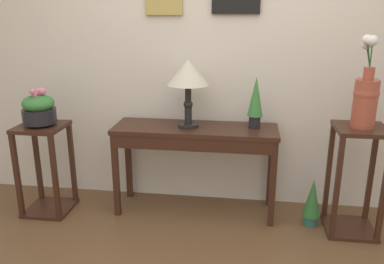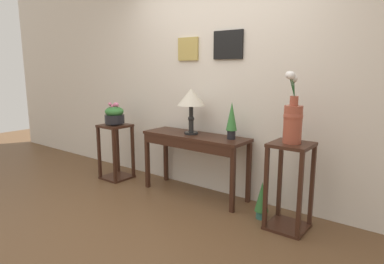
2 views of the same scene
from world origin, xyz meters
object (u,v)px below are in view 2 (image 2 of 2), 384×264
(table_lamp, at_px, (191,99))
(potted_plant_floor, at_px, (262,199))
(flower_vase_tall_right, at_px, (293,117))
(console_table, at_px, (194,143))
(pedestal_stand_left, at_px, (116,152))
(potted_plant_on_console, at_px, (232,119))
(planter_bowl_wide_left, at_px, (114,115))
(pedestal_stand_right, at_px, (289,187))

(table_lamp, height_order, potted_plant_floor, table_lamp)
(flower_vase_tall_right, bearing_deg, console_table, 173.79)
(pedestal_stand_left, height_order, flower_vase_tall_right, flower_vase_tall_right)
(console_table, relative_size, potted_plant_on_console, 3.22)
(potted_plant_on_console, height_order, flower_vase_tall_right, flower_vase_tall_right)
(planter_bowl_wide_left, xyz_separation_m, pedestal_stand_right, (2.40, 0.02, -0.46))
(console_table, distance_m, flower_vase_tall_right, 1.28)
(pedestal_stand_right, xyz_separation_m, flower_vase_tall_right, (-0.00, -0.00, 0.64))
(table_lamp, distance_m, pedestal_stand_right, 1.45)
(console_table, xyz_separation_m, pedestal_stand_right, (1.20, -0.13, -0.22))
(planter_bowl_wide_left, height_order, flower_vase_tall_right, flower_vase_tall_right)
(potted_plant_on_console, bearing_deg, planter_bowl_wide_left, -172.70)
(flower_vase_tall_right, bearing_deg, potted_plant_floor, 173.13)
(pedestal_stand_right, bearing_deg, potted_plant_on_console, 165.34)
(potted_plant_on_console, xyz_separation_m, pedestal_stand_right, (0.74, -0.19, -0.53))
(potted_plant_on_console, xyz_separation_m, pedestal_stand_left, (-1.66, -0.21, -0.57))
(console_table, height_order, planter_bowl_wide_left, planter_bowl_wide_left)
(potted_plant_on_console, relative_size, pedestal_stand_left, 0.54)
(flower_vase_tall_right, bearing_deg, planter_bowl_wide_left, -179.56)
(console_table, height_order, pedestal_stand_right, pedestal_stand_right)
(potted_plant_on_console, relative_size, pedestal_stand_right, 0.49)
(console_table, xyz_separation_m, pedestal_stand_left, (-1.20, -0.15, -0.25))
(console_table, distance_m, pedestal_stand_left, 1.24)
(potted_plant_floor, bearing_deg, table_lamp, 172.92)
(pedestal_stand_left, distance_m, planter_bowl_wide_left, 0.50)
(table_lamp, relative_size, planter_bowl_wide_left, 1.74)
(console_table, relative_size, planter_bowl_wide_left, 4.27)
(table_lamp, relative_size, pedestal_stand_left, 0.71)
(pedestal_stand_right, bearing_deg, pedestal_stand_left, -179.54)
(console_table, bearing_deg, pedestal_stand_right, -6.18)
(pedestal_stand_left, bearing_deg, potted_plant_floor, 1.42)
(table_lamp, distance_m, potted_plant_on_console, 0.55)
(table_lamp, distance_m, flower_vase_tall_right, 1.27)
(pedestal_stand_left, bearing_deg, planter_bowl_wide_left, 37.12)
(console_table, bearing_deg, flower_vase_tall_right, -6.21)
(pedestal_stand_left, relative_size, pedestal_stand_right, 0.91)
(table_lamp, bearing_deg, planter_bowl_wide_left, -171.39)
(pedestal_stand_right, height_order, potted_plant_floor, pedestal_stand_right)
(console_table, xyz_separation_m, potted_plant_on_console, (0.46, 0.06, 0.32))
(pedestal_stand_left, relative_size, planter_bowl_wide_left, 2.45)
(pedestal_stand_right, xyz_separation_m, potted_plant_floor, (-0.28, 0.03, -0.20))
(pedestal_stand_left, height_order, potted_plant_floor, pedestal_stand_left)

